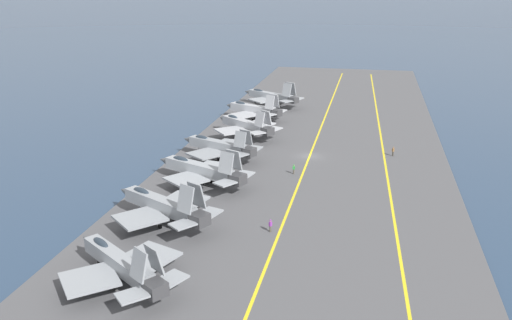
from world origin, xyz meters
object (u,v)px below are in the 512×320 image
object	(u,v)px
parked_jet_fourth	(219,146)
parked_jet_third	(201,170)
parked_jet_fifth	(245,125)
parked_jet_seventh	(271,96)
crew_purple_vest	(270,225)
parked_jet_second	(162,205)
parked_jet_nearest	(120,263)
crew_green_vest	(294,169)
parked_jet_sixth	(253,109)
crew_brown_vest	(393,151)

from	to	relation	value
parked_jet_fourth	parked_jet_third	bearing A→B (deg)	-176.61
parked_jet_third	parked_jet_fifth	bearing A→B (deg)	-0.99
parked_jet_seventh	crew_purple_vest	size ratio (longest dim) A/B	10.04
parked_jet_second	parked_jet_third	bearing A→B (deg)	-1.73
parked_jet_second	parked_jet_third	xyz separation A→B (m)	(15.00, -0.45, -0.26)
parked_jet_fourth	parked_jet_nearest	bearing A→B (deg)	-178.06
parked_jet_third	crew_green_vest	xyz separation A→B (m)	(7.60, -13.38, -1.46)
crew_green_vest	parked_jet_nearest	bearing A→B (deg)	161.15
parked_jet_fourth	crew_green_vest	size ratio (longest dim) A/B	9.53
parked_jet_sixth	crew_purple_vest	xyz separation A→B (m)	(-56.49, -14.61, -1.53)
crew_brown_vest	crew_purple_vest	world-z (taller)	crew_brown_vest
crew_green_vest	parked_jet_fifth	bearing A→B (deg)	32.61
parked_jet_second	parked_jet_fourth	bearing A→B (deg)	0.62
parked_jet_second	parked_jet_third	size ratio (longest dim) A/B	0.95
parked_jet_seventh	parked_jet_second	bearing A→B (deg)	179.39
parked_jet_third	parked_jet_fourth	distance (m)	12.76
crew_purple_vest	parked_jet_sixth	bearing A→B (deg)	14.50
parked_jet_seventh	crew_purple_vest	distance (m)	72.58
parked_jet_third	parked_jet_sixth	world-z (taller)	parked_jet_sixth
parked_jet_nearest	parked_jet_fourth	world-z (taller)	parked_jet_nearest
parked_jet_fourth	crew_brown_vest	world-z (taller)	parked_jet_fourth
parked_jet_third	parked_jet_sixth	xyz separation A→B (m)	(42.05, 0.95, 0.08)
parked_jet_second	parked_jet_seventh	distance (m)	71.88
crew_brown_vest	crew_purple_vest	bearing A→B (deg)	155.86
parked_jet_fourth	crew_green_vest	xyz separation A→B (m)	(-5.14, -14.13, -1.50)
parked_jet_third	crew_brown_vest	size ratio (longest dim) A/B	9.69
parked_jet_second	parked_jet_third	distance (m)	15.01
parked_jet_fifth	parked_jet_sixth	distance (m)	14.35
parked_jet_third	parked_jet_fifth	distance (m)	27.77
crew_purple_vest	crew_green_vest	world-z (taller)	crew_purple_vest
parked_jet_third	parked_jet_seventh	size ratio (longest dim) A/B	1.01
parked_jet_second	crew_brown_vest	world-z (taller)	parked_jet_second
parked_jet_nearest	parked_jet_fifth	xyz separation A→B (m)	(57.37, 0.20, 0.24)
parked_jet_fourth	crew_green_vest	world-z (taller)	parked_jet_fourth
parked_jet_nearest	crew_green_vest	distance (m)	39.34
parked_jet_fourth	crew_brown_vest	distance (m)	31.36
parked_jet_nearest	crew_green_vest	xyz separation A→B (m)	(37.21, -12.70, -1.36)
parked_jet_second	crew_brown_vest	distance (m)	46.77
parked_jet_nearest	parked_jet_fourth	xyz separation A→B (m)	(42.34, 1.43, 0.14)
parked_jet_fifth	parked_jet_third	bearing A→B (deg)	179.01
parked_jet_second	parked_jet_fifth	distance (m)	42.78
parked_jet_seventh	crew_green_vest	distance (m)	51.00
parked_jet_second	parked_jet_sixth	xyz separation A→B (m)	(57.05, 0.50, -0.18)
parked_jet_second	parked_jet_fourth	size ratio (longest dim) A/B	1.04
parked_jet_second	parked_jet_nearest	bearing A→B (deg)	-175.57
parked_jet_seventh	crew_purple_vest	world-z (taller)	parked_jet_seventh
parked_jet_fifth	parked_jet_seventh	size ratio (longest dim) A/B	0.90
crew_purple_vest	parked_jet_second	bearing A→B (deg)	92.26
parked_jet_third	parked_jet_seventh	bearing A→B (deg)	-0.31
crew_brown_vest	parked_jet_seventh	bearing A→B (deg)	39.04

